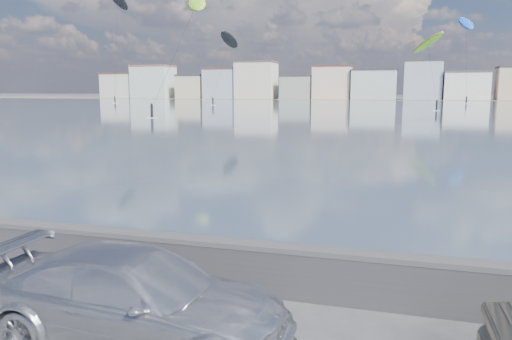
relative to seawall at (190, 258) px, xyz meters
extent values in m
cube|color=#34445F|center=(0.00, 88.80, -0.58)|extent=(500.00, 177.00, 0.00)
cube|color=#4C473D|center=(0.00, 197.30, -0.57)|extent=(500.00, 60.00, 0.00)
cube|color=#28282B|center=(0.00, 0.00, -0.13)|extent=(400.00, 0.35, 0.90)
cylinder|color=#28282B|center=(0.00, 0.00, 0.32)|extent=(400.00, 0.36, 0.36)
cube|color=beige|center=(-112.00, 183.30, 4.42)|extent=(14.00, 11.00, 10.00)
cube|color=#562D23|center=(-112.00, 183.30, 9.72)|extent=(14.28, 11.22, 0.60)
cube|color=#B7C6BC|center=(-96.50, 183.30, 5.92)|extent=(16.00, 12.00, 13.00)
cube|color=brown|center=(-96.50, 183.30, 12.72)|extent=(16.32, 12.24, 0.60)
cube|color=beige|center=(-79.00, 183.30, 3.92)|extent=(11.00, 10.00, 9.00)
cube|color=#2D2D33|center=(-79.00, 183.30, 8.72)|extent=(11.22, 10.20, 0.60)
cube|color=#9EA8B7|center=(-66.00, 183.30, 5.17)|extent=(13.00, 11.00, 11.50)
cube|color=#562D23|center=(-66.00, 183.30, 11.22)|extent=(13.26, 11.22, 0.60)
cube|color=beige|center=(-51.50, 183.30, 6.42)|extent=(15.00, 12.00, 14.00)
cube|color=#4C423D|center=(-51.50, 183.30, 13.72)|extent=(15.30, 12.24, 0.60)
cube|color=gray|center=(-35.00, 183.30, 3.67)|extent=(12.00, 10.00, 8.50)
cube|color=#383330|center=(-35.00, 183.30, 8.22)|extent=(12.24, 10.20, 0.60)
cube|color=beige|center=(-21.50, 183.30, 5.42)|extent=(14.00, 11.00, 12.00)
cube|color=#562D23|center=(-21.50, 183.30, 11.72)|extent=(14.28, 11.22, 0.60)
cube|color=#B7C6BC|center=(-6.00, 183.30, 4.67)|extent=(16.00, 13.00, 10.50)
cube|color=#2D2D33|center=(-6.00, 183.30, 10.22)|extent=(16.32, 13.26, 0.60)
cube|color=#9EA8B7|center=(11.00, 183.30, 6.17)|extent=(13.00, 10.00, 13.50)
cube|color=#383330|center=(11.00, 183.30, 13.22)|extent=(13.26, 10.20, 0.60)
cube|color=white|center=(25.50, 183.30, 4.17)|extent=(15.00, 12.00, 9.50)
cube|color=#4C423D|center=(25.50, 183.30, 9.22)|extent=(15.30, 12.24, 0.60)
imported|color=silver|center=(0.12, -2.31, 0.14)|extent=(5.02, 2.11, 1.45)
ellipsoid|color=black|center=(-39.34, 116.15, 15.81)|extent=(3.39, 10.39, 5.24)
cube|color=white|center=(-39.87, 105.05, -0.53)|extent=(1.40, 0.42, 0.08)
cylinder|color=black|center=(-39.87, 105.05, 0.37)|extent=(0.36, 0.36, 1.70)
sphere|color=black|center=(-39.87, 105.05, 1.27)|extent=(0.28, 0.28, 0.28)
cylinder|color=black|center=(-39.61, 110.60, 8.27)|extent=(0.56, 11.13, 15.11)
cube|color=white|center=(-71.99, 113.59, -0.53)|extent=(1.40, 0.42, 0.08)
cylinder|color=black|center=(-71.99, 113.59, 0.37)|extent=(0.36, 0.36, 1.70)
sphere|color=black|center=(-71.99, 113.59, 1.27)|extent=(0.28, 0.28, 0.28)
cylinder|color=black|center=(-73.07, 117.17, 14.54)|extent=(2.20, 7.21, 27.65)
ellipsoid|color=#8CD826|center=(-25.19, 60.90, 15.51)|extent=(6.68, 9.12, 4.77)
cube|color=white|center=(-28.55, 52.58, -0.53)|extent=(1.40, 0.42, 0.08)
cylinder|color=black|center=(-28.55, 52.58, 0.37)|extent=(0.36, 0.36, 1.70)
sphere|color=black|center=(-28.55, 52.58, 1.27)|extent=(0.28, 0.28, 0.28)
cylinder|color=black|center=(-26.87, 56.74, 8.11)|extent=(3.39, 8.36, 14.81)
ellipsoid|color=#8CD826|center=(8.59, 102.13, 12.66)|extent=(7.63, 9.06, 4.66)
cube|color=white|center=(10.10, 87.43, -0.53)|extent=(1.40, 0.42, 0.08)
cylinder|color=black|center=(10.10, 87.43, 0.37)|extent=(0.36, 0.36, 1.70)
sphere|color=black|center=(10.10, 87.43, 1.27)|extent=(0.28, 0.28, 0.28)
cylinder|color=black|center=(9.35, 94.78, 6.69)|extent=(1.54, 14.72, 11.97)
ellipsoid|color=blue|center=(20.53, 148.35, 21.80)|extent=(5.21, 10.53, 6.04)
cube|color=white|center=(20.47, 134.76, -0.53)|extent=(1.40, 0.42, 0.08)
cylinder|color=black|center=(20.47, 134.76, 0.37)|extent=(0.36, 0.36, 1.70)
sphere|color=black|center=(20.47, 134.76, 1.27)|extent=(0.28, 0.28, 0.28)
cylinder|color=black|center=(20.50, 141.56, 11.26)|extent=(0.09, 13.61, 21.09)
camera|label=1|loc=(3.92, -8.78, 3.33)|focal=35.00mm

